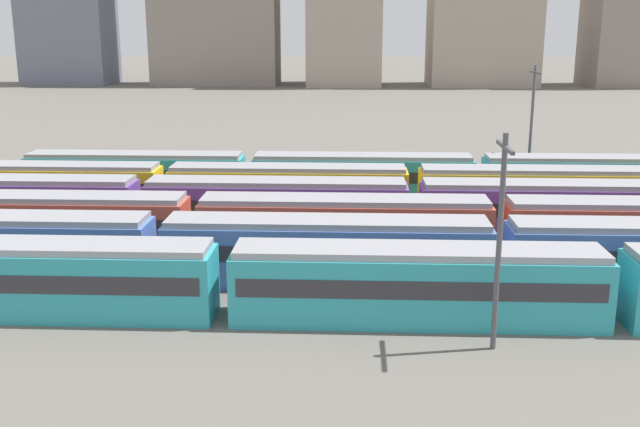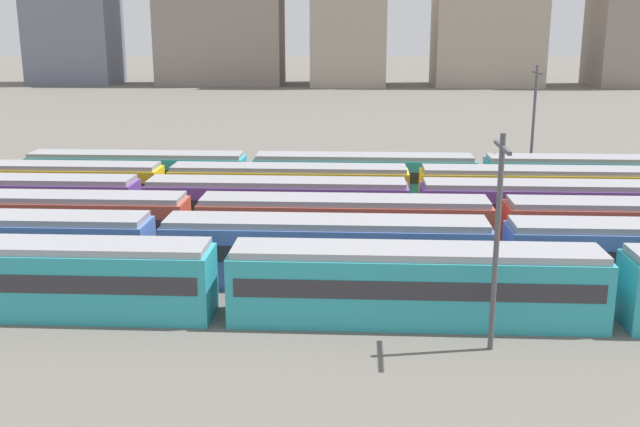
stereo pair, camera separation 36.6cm
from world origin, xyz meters
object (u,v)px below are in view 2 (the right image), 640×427
train_track_3 (277,206)px  train_track_5 (479,178)px  train_track_4 (541,192)px  train_track_0 (615,288)px  catenary_pole_1 (533,124)px  catenary_pole_0 (497,233)px

train_track_3 → train_track_5: size_ratio=0.75×
train_track_3 → train_track_4: bearing=15.1°
train_track_3 → train_track_5: 18.66m
train_track_0 → catenary_pole_1: 29.63m
train_track_0 → train_track_5: same height
train_track_4 → catenary_pole_0: bearing=-107.9°
train_track_5 → catenary_pole_1: (4.78, 3.25, 4.05)m
train_track_5 → catenary_pole_0: size_ratio=7.71×
train_track_0 → train_track_5: (-2.37, 26.00, 0.00)m
train_track_4 → train_track_5: size_ratio=1.25×
train_track_0 → train_track_4: bearing=86.2°
train_track_0 → train_track_3: bearing=138.9°
catenary_pole_0 → catenary_pole_1: catenary_pole_1 is taller
train_track_5 → train_track_0: bearing=-84.8°
train_track_0 → train_track_3: (-17.86, 15.60, -0.00)m
catenary_pole_0 → train_track_5: bearing=82.3°
train_track_0 → train_track_4: 20.85m
train_track_5 → catenary_pole_0: catenary_pole_0 is taller
train_track_4 → train_track_5: 6.42m
catenary_pole_1 → train_track_3: bearing=-146.0°
train_track_0 → train_track_3: same height
train_track_3 → catenary_pole_0: catenary_pole_0 is taller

